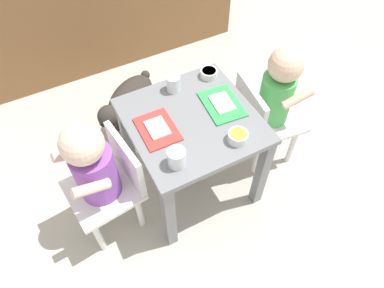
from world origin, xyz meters
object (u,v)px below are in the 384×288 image
object	(u,v)px
seated_child_left	(97,168)
food_tray_left	(158,129)
dog	(128,101)
cereal_bowl_right_side	(209,73)
food_tray_right	(222,104)
seated_child_right	(274,96)
water_cup_right	(173,84)
water_cup_left	(177,159)
dining_table	(192,133)
veggie_bowl_far	(238,137)

from	to	relation	value
seated_child_left	food_tray_left	xyz separation A→B (m)	(0.27, 0.02, 0.06)
dog	cereal_bowl_right_side	world-z (taller)	cereal_bowl_right_side
seated_child_left	food_tray_right	size ratio (longest dim) A/B	3.09
seated_child_right	food_tray_right	bearing A→B (deg)	176.41
food_tray_left	water_cup_right	size ratio (longest dim) A/B	2.60
seated_child_right	water_cup_left	xyz separation A→B (m)	(-0.57, -0.17, 0.09)
water_cup_left	dog	bearing A→B (deg)	87.39
seated_child_right	food_tray_right	xyz separation A→B (m)	(-0.27, 0.02, 0.06)
seated_child_right	water_cup_left	bearing A→B (deg)	-163.83
dining_table	veggie_bowl_far	bearing A→B (deg)	-60.22
dog	food_tray_left	bearing A→B (deg)	-93.02
water_cup_left	seated_child_right	bearing A→B (deg)	16.17
dining_table	water_cup_right	xyz separation A→B (m)	(0.01, 0.19, 0.13)
dining_table	cereal_bowl_right_side	distance (m)	0.29
seated_child_right	veggie_bowl_far	world-z (taller)	seated_child_right
seated_child_right	veggie_bowl_far	bearing A→B (deg)	-151.02
dining_table	water_cup_left	bearing A→B (deg)	-131.76
seated_child_right	water_cup_left	distance (m)	0.60
dining_table	dog	distance (m)	0.56
seated_child_right	dog	world-z (taller)	seated_child_right
cereal_bowl_right_side	seated_child_left	bearing A→B (deg)	-161.26
dining_table	dog	xyz separation A→B (m)	(-0.12, 0.51, -0.20)
food_tray_right	cereal_bowl_right_side	world-z (taller)	cereal_bowl_right_side
dog	water_cup_left	world-z (taller)	water_cup_left
food_tray_left	veggie_bowl_far	world-z (taller)	veggie_bowl_far
veggie_bowl_far	water_cup_right	bearing A→B (deg)	104.39
dining_table	food_tray_left	bearing A→B (deg)	175.67
veggie_bowl_far	dining_table	bearing A→B (deg)	119.78
water_cup_left	veggie_bowl_far	distance (m)	0.26
water_cup_right	cereal_bowl_right_side	distance (m)	0.18
dining_table	food_tray_right	distance (m)	0.18
dining_table	seated_child_left	xyz separation A→B (m)	(-0.42, -0.01, 0.04)
food_tray_right	veggie_bowl_far	size ratio (longest dim) A/B	2.77
dog	water_cup_left	bearing A→B (deg)	-92.61
water_cup_left	cereal_bowl_right_side	xyz separation A→B (m)	(0.34, 0.37, -0.01)
veggie_bowl_far	food_tray_right	bearing A→B (deg)	76.76
food_tray_left	cereal_bowl_right_side	distance (m)	0.38
seated_child_left	cereal_bowl_right_side	world-z (taller)	seated_child_left
dog	cereal_bowl_right_side	xyz separation A→B (m)	(0.31, -0.32, 0.31)
dining_table	seated_child_right	xyz separation A→B (m)	(0.42, -0.01, 0.04)
seated_child_left	dog	distance (m)	0.65
dining_table	seated_child_left	distance (m)	0.42
seated_child_left	water_cup_right	distance (m)	0.48
food_tray_left	seated_child_left	bearing A→B (deg)	-175.02
food_tray_left	water_cup_right	xyz separation A→B (m)	(0.16, 0.18, 0.03)
dining_table	seated_child_right	world-z (taller)	seated_child_right
cereal_bowl_right_side	water_cup_right	bearing A→B (deg)	-178.22
water_cup_right	cereal_bowl_right_side	size ratio (longest dim) A/B	0.95
water_cup_right	dog	bearing A→B (deg)	112.17
seated_child_right	food_tray_left	distance (m)	0.57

